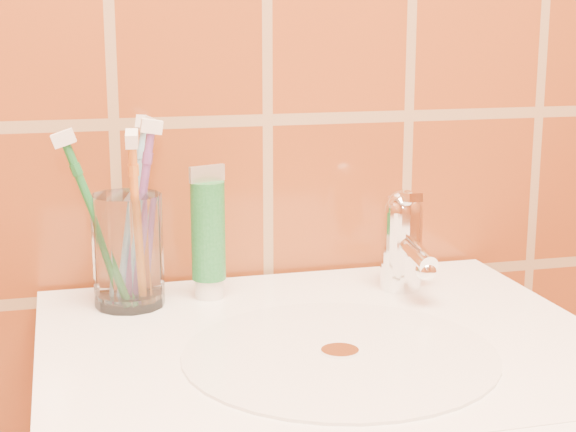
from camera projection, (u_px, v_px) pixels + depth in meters
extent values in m
cube|color=white|center=(324.00, 411.00, 0.90)|extent=(0.56, 0.46, 0.16)
cylinder|color=silver|center=(340.00, 353.00, 0.83)|extent=(0.30, 0.30, 0.00)
cylinder|color=white|center=(340.00, 351.00, 0.83)|extent=(0.04, 0.04, 0.00)
cylinder|color=white|center=(128.00, 251.00, 0.97)|extent=(0.09, 0.09, 0.13)
cylinder|color=white|center=(209.00, 288.00, 1.01)|extent=(0.03, 0.03, 0.02)
cylinder|color=#19692D|center=(208.00, 231.00, 0.99)|extent=(0.04, 0.04, 0.11)
cube|color=beige|center=(207.00, 174.00, 0.98)|extent=(0.04, 0.01, 0.02)
cylinder|color=white|center=(401.00, 249.00, 1.03)|extent=(0.05, 0.05, 0.09)
sphere|color=white|center=(402.00, 210.00, 1.02)|extent=(0.05, 0.05, 0.05)
cylinder|color=white|center=(414.00, 251.00, 0.99)|extent=(0.02, 0.09, 0.03)
cube|color=white|center=(407.00, 197.00, 1.01)|extent=(0.02, 0.06, 0.01)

